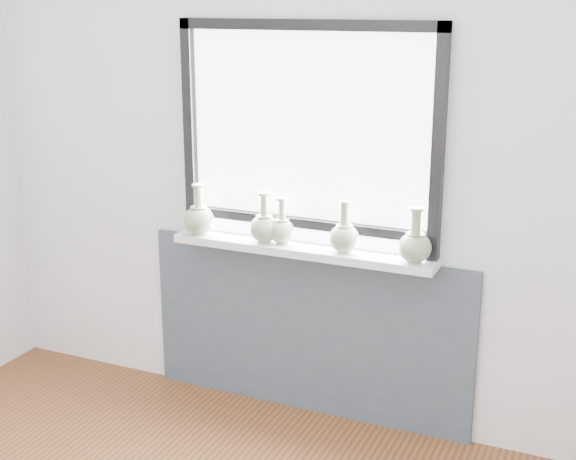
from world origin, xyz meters
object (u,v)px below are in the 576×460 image
at_px(vase_c, 282,229).
at_px(vase_d, 344,236).
at_px(windowsill, 302,250).
at_px(vase_e, 415,245).
at_px(vase_a, 199,218).
at_px(vase_b, 264,227).

relative_size(vase_c, vase_d, 0.92).
bearing_deg(windowsill, vase_d, -3.12).
height_order(windowsill, vase_e, vase_e).
bearing_deg(vase_e, vase_c, 177.71).
relative_size(vase_d, vase_e, 0.97).
bearing_deg(vase_e, vase_a, -179.98).
bearing_deg(windowsill, vase_e, -2.54).
xyz_separation_m(vase_b, vase_c, (0.09, 0.02, -0.01)).
bearing_deg(vase_a, vase_c, 3.47).
distance_m(windowsill, vase_d, 0.24).
xyz_separation_m(vase_b, vase_e, (0.75, -0.01, 0.00)).
xyz_separation_m(vase_c, vase_d, (0.32, -0.01, 0.01)).
bearing_deg(vase_a, windowsill, 2.63).
relative_size(vase_b, vase_d, 1.01).
distance_m(vase_c, vase_d, 0.32).
relative_size(vase_a, vase_c, 1.13).
bearing_deg(vase_d, vase_a, -179.01).
bearing_deg(vase_b, windowsill, 4.78).
bearing_deg(vase_c, vase_a, -176.53).
relative_size(vase_a, vase_d, 1.04).
relative_size(vase_a, vase_b, 1.03).
bearing_deg(vase_b, vase_e, -0.68).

